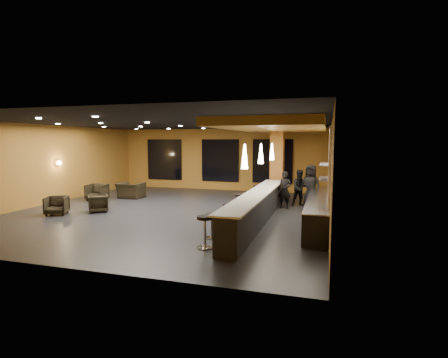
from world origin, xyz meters
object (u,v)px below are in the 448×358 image
(prep_counter, at_px, (318,211))
(armchair_b, at_px, (98,203))
(pendant_2, at_px, (272,152))
(staff_b, at_px, (300,188))
(staff_c, at_px, (311,186))
(bar_stool_6, at_px, (258,192))
(bar_stool_1, at_px, (211,222))
(bar_stool_4, at_px, (239,201))
(pendant_1, at_px, (261,154))
(bar_counter, at_px, (258,208))
(bar_stool_0, at_px, (205,228))
(bar_stool_3, at_px, (235,208))
(armchair_d, at_px, (131,190))
(column, at_px, (277,164))
(bar_stool_2, at_px, (229,213))
(pendant_0, at_px, (245,157))
(bar_stool_5, at_px, (249,198))
(armchair_a, at_px, (57,205))
(staff_a, at_px, (285,190))
(armchair_c, at_px, (97,192))

(prep_counter, height_order, armchair_b, prep_counter)
(pendant_2, bearing_deg, staff_b, 26.23)
(staff_c, bearing_deg, bar_stool_6, -162.41)
(bar_stool_1, distance_m, bar_stool_4, 3.38)
(pendant_1, bearing_deg, bar_counter, -90.00)
(prep_counter, relative_size, bar_stool_0, 7.03)
(bar_stool_3, bearing_deg, staff_c, 55.11)
(armchair_d, xyz_separation_m, bar_stool_1, (6.11, -5.69, 0.08))
(column, xyz_separation_m, pendant_1, (0.00, -4.10, 0.60))
(bar_stool_3, bearing_deg, pendant_2, 75.85)
(armchair_b, bearing_deg, pendant_1, 145.67)
(staff_c, distance_m, bar_stool_3, 4.17)
(bar_stool_3, bearing_deg, staff_b, 62.03)
(bar_stool_0, xyz_separation_m, bar_stool_4, (-0.16, 4.34, -0.04))
(bar_stool_2, bearing_deg, bar_stool_6, 89.72)
(pendant_0, height_order, bar_stool_5, pendant_0)
(bar_stool_4, bearing_deg, bar_stool_6, 83.88)
(pendant_1, distance_m, bar_stool_0, 4.24)
(pendant_0, xyz_separation_m, armchair_a, (-7.58, 1.10, -2.00))
(staff_a, height_order, armchair_c, staff_a)
(staff_c, relative_size, armchair_a, 2.34)
(bar_stool_4, bearing_deg, staff_c, 41.90)
(pendant_0, height_order, staff_b, pendant_0)
(pendant_2, relative_size, bar_stool_1, 0.97)
(bar_stool_4, bearing_deg, bar_stool_1, -89.60)
(bar_stool_3, distance_m, bar_stool_5, 2.36)
(armchair_d, height_order, bar_stool_5, armchair_d)
(pendant_1, bearing_deg, bar_stool_4, 147.85)
(prep_counter, height_order, armchair_d, prep_counter)
(bar_counter, bearing_deg, bar_stool_0, -102.96)
(armchair_d, bearing_deg, bar_stool_4, 161.31)
(armchair_a, relative_size, bar_stool_5, 1.04)
(prep_counter, xyz_separation_m, pendant_0, (-2.00, -2.50, 1.92))
(armchair_c, xyz_separation_m, bar_stool_0, (7.41, -5.58, 0.15))
(prep_counter, xyz_separation_m, column, (-2.00, 4.10, 1.32))
(bar_counter, xyz_separation_m, bar_stool_6, (-0.66, 3.43, 0.05))
(column, xyz_separation_m, bar_stool_0, (-0.75, -7.86, -1.20))
(bar_stool_1, bearing_deg, staff_a, 74.04)
(pendant_0, relative_size, armchair_d, 0.60)
(armchair_c, relative_size, armchair_d, 0.74)
(armchair_b, bearing_deg, armchair_d, -118.71)
(bar_stool_4, bearing_deg, bar_stool_2, -84.17)
(column, distance_m, armchair_d, 7.24)
(staff_a, xyz_separation_m, armchair_d, (-7.58, 0.55, -0.39))
(column, xyz_separation_m, bar_stool_1, (-0.89, -6.91, -1.29))
(bar_stool_1, bearing_deg, bar_stool_5, 88.77)
(staff_a, bearing_deg, pendant_0, -85.57)
(armchair_b, height_order, bar_stool_5, bar_stool_5)
(pendant_2, bearing_deg, pendant_0, -90.00)
(pendant_0, relative_size, bar_stool_0, 0.82)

